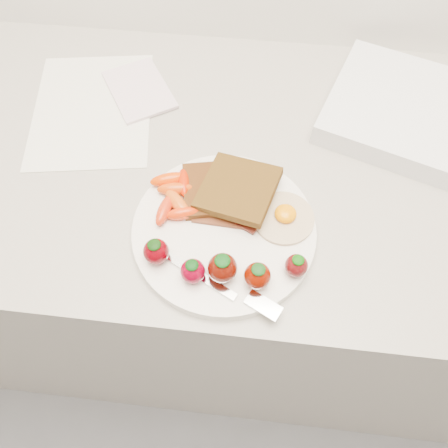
# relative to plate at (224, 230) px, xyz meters

# --- Properties ---
(counter) EXTENTS (2.00, 0.60, 0.90)m
(counter) POSITION_rel_plate_xyz_m (0.03, 0.15, -0.46)
(counter) COLOR gray
(counter) RESTS_ON ground
(plate) EXTENTS (0.27, 0.27, 0.02)m
(plate) POSITION_rel_plate_xyz_m (0.00, 0.00, 0.00)
(plate) COLOR white
(plate) RESTS_ON counter
(toast_lower) EXTENTS (0.11, 0.11, 0.01)m
(toast_lower) POSITION_rel_plate_xyz_m (-0.02, 0.06, 0.02)
(toast_lower) COLOR #412608
(toast_lower) RESTS_ON plate
(toast_upper) EXTENTS (0.13, 0.13, 0.03)m
(toast_upper) POSITION_rel_plate_xyz_m (0.01, 0.06, 0.03)
(toast_upper) COLOR #3B260B
(toast_upper) RESTS_ON toast_lower
(fried_egg) EXTENTS (0.12, 0.12, 0.02)m
(fried_egg) POSITION_rel_plate_xyz_m (0.09, 0.02, 0.01)
(fried_egg) COLOR beige
(fried_egg) RESTS_ON plate
(bacon_strips) EXTENTS (0.10, 0.06, 0.01)m
(bacon_strips) POSITION_rel_plate_xyz_m (0.00, 0.02, 0.01)
(bacon_strips) COLOR #4A2011
(bacon_strips) RESTS_ON plate
(baby_carrots) EXTENTS (0.09, 0.11, 0.02)m
(baby_carrots) POSITION_rel_plate_xyz_m (-0.08, 0.04, 0.02)
(baby_carrots) COLOR #D24108
(baby_carrots) RESTS_ON plate
(strawberries) EXTENTS (0.22, 0.06, 0.05)m
(strawberries) POSITION_rel_plate_xyz_m (0.00, -0.07, 0.03)
(strawberries) COLOR #5B0007
(strawberries) RESTS_ON plate
(fork) EXTENTS (0.17, 0.08, 0.00)m
(fork) POSITION_rel_plate_xyz_m (0.02, -0.10, 0.01)
(fork) COLOR silver
(fork) RESTS_ON plate
(paper_sheet) EXTENTS (0.25, 0.30, 0.00)m
(paper_sheet) POSITION_rel_plate_xyz_m (-0.26, 0.23, -0.01)
(paper_sheet) COLOR white
(paper_sheet) RESTS_ON counter
(notepad) EXTENTS (0.16, 0.17, 0.01)m
(notepad) POSITION_rel_plate_xyz_m (-0.19, 0.28, -0.00)
(notepad) COLOR silver
(notepad) RESTS_ON paper_sheet
(appliance) EXTENTS (0.36, 0.32, 0.04)m
(appliance) POSITION_rel_plate_xyz_m (0.31, 0.26, 0.01)
(appliance) COLOR silver
(appliance) RESTS_ON counter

